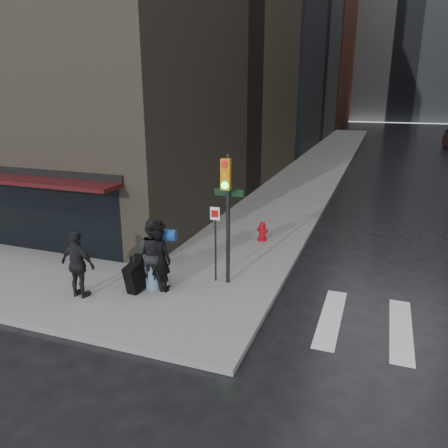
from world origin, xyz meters
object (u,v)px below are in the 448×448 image
Objects in this scene: man_jeans at (153,253)px; man_greycoat at (78,264)px; traffic_light at (226,203)px; man_overcoat at (155,262)px; fire_hydrant at (262,232)px.

man_greycoat is at bearing 36.54° from man_jeans.
man_greycoat is 4.14m from traffic_light.
man_overcoat is 5.20m from fire_hydrant.
traffic_light is (1.62, 1.08, 1.50)m from man_overcoat.
man_overcoat reaches higher than fire_hydrant.
man_greycoat is 0.50× the size of traffic_light.
man_jeans reaches higher than man_greycoat.
fire_hydrant is at bearing 87.53° from traffic_light.
man_greycoat is (-1.51, -1.17, -0.08)m from man_jeans.
man_overcoat is 1.00× the size of man_jeans.
traffic_light is 4.33m from fire_hydrant.
fire_hydrant is (1.77, 4.73, -0.66)m from man_jeans.
fire_hydrant is (1.62, 4.91, -0.51)m from man_overcoat.
traffic_light is (3.28, 2.07, 1.43)m from man_greycoat.
man_greycoat is at bearing 37.53° from man_overcoat.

